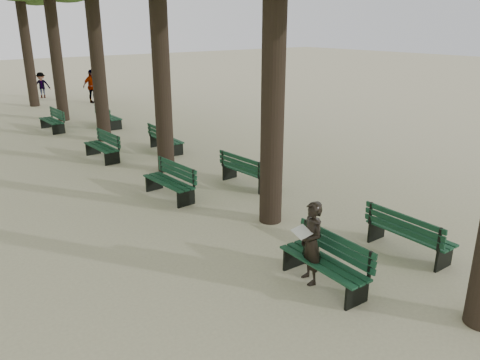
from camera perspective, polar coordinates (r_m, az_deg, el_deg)
ground at (r=8.30m, az=9.65°, el=-14.07°), size 120.00×120.00×0.00m
bench_left_0 at (r=8.55m, az=10.12°, el=-10.92°), size 0.66×1.83×0.92m
bench_left_1 at (r=12.56m, az=-8.63°, el=-0.97°), size 0.66×1.83×0.92m
bench_left_2 at (r=16.60m, az=-16.47°, el=3.33°), size 0.63×1.82×0.92m
bench_left_3 at (r=21.75m, az=-21.92°, el=6.28°), size 0.61×1.81×0.92m
bench_right_0 at (r=10.09m, az=19.85°, el=-7.00°), size 0.60×1.81×0.92m
bench_right_1 at (r=13.37m, az=0.88°, el=0.47°), size 0.67×1.83×0.92m
bench_right_2 at (r=17.18m, az=-8.99°, el=4.39°), size 0.64×1.82×0.92m
bench_right_3 at (r=21.80m, az=-15.67°, el=6.97°), size 0.60×1.81×0.92m
man_with_map at (r=8.40m, az=8.70°, el=-7.58°), size 0.68×0.68×1.53m
pedestrian_b at (r=31.67m, az=-23.03°, el=10.60°), size 1.04×0.68×1.54m
pedestrian_c at (r=28.67m, az=-17.64°, el=10.83°), size 1.17×0.66×1.89m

